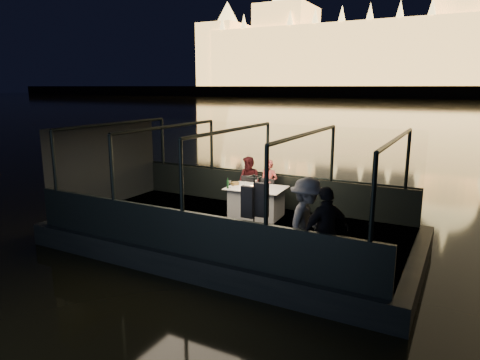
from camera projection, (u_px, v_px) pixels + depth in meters
The scene contains 29 objects.
river_water at pixel (442, 107), 79.30m from camera, with size 500.00×500.00×0.00m, color black.
boat_hull at pixel (232, 245), 10.38m from camera, with size 8.60×4.40×1.00m, color black.
boat_deck at pixel (232, 227), 10.28m from camera, with size 8.00×4.00×0.04m, color black.
gunwale_port at pixel (267, 190), 11.90m from camera, with size 8.00×0.08×0.90m, color black.
gunwale_starboard at pixel (183, 232), 8.45m from camera, with size 8.00×0.08×0.90m, color black.
cabin_glass_port at pixel (268, 149), 11.65m from camera, with size 8.00×0.02×1.40m, color #99B2B2, non-canonical shape.
cabin_glass_starboard at pixel (181, 176), 8.21m from camera, with size 8.00×0.02×1.40m, color #99B2B2, non-canonical shape.
cabin_roof_glass at pixel (232, 130), 9.78m from camera, with size 8.00×4.00×0.02m, color #99B2B2, non-canonical shape.
end_wall_fore at pixel (106, 165), 11.87m from camera, with size 0.02×4.00×2.30m, color black, non-canonical shape.
end_wall_aft at pixel (414, 200), 8.18m from camera, with size 0.02×4.00×2.30m, color black, non-canonical shape.
canopy_ribs at pixel (232, 179), 10.03m from camera, with size 8.00×4.00×2.30m, color black, non-canonical shape.
embankment at pixel (461, 93), 191.08m from camera, with size 400.00×140.00×6.00m, color #423D33.
parliament_building at pixel (467, 16), 154.95m from camera, with size 220.00×32.00×60.00m, color #F2D18C, non-canonical shape.
dining_table_central at pixel (256, 202), 10.93m from camera, with size 1.45×1.05×0.77m, color silver.
chair_port_left at pixel (246, 193), 11.56m from camera, with size 0.42×0.42×0.89m, color black.
chair_port_right at pixel (265, 196), 11.30m from camera, with size 0.40×0.40×0.87m, color black.
coat_stand at pixel (254, 211), 8.34m from camera, with size 0.45×0.36×1.62m, color black, non-canonical shape.
person_woman_coral at pixel (269, 183), 11.47m from camera, with size 0.49×0.33×1.37m, color #D6554E.
person_man_maroon at pixel (249, 180), 11.74m from camera, with size 0.67×0.52×1.40m, color #3D1114.
passenger_stripe at pixel (306, 224), 7.71m from camera, with size 1.11×0.62×1.71m, color silver.
passenger_dark at pixel (326, 230), 7.38m from camera, with size 0.95×0.40×1.62m, color black.
wine_bottle at pixel (228, 183), 10.74m from camera, with size 0.06×0.06×0.27m, color #14371B.
bread_basket at pixel (235, 184), 11.09m from camera, with size 0.21×0.21×0.08m, color brown.
amber_candle at pixel (252, 188), 10.66m from camera, with size 0.06×0.06×0.09m, color orange.
plate_near at pixel (257, 191), 10.47m from camera, with size 0.24×0.24×0.02m, color white.
plate_far at pixel (239, 185), 11.04m from camera, with size 0.25×0.25×0.02m, color white.
wine_glass_white at pixel (230, 184), 10.80m from camera, with size 0.06×0.06×0.19m, color white, non-canonical shape.
wine_glass_red at pixel (256, 184), 10.80m from camera, with size 0.07×0.07×0.20m, color white, non-canonical shape.
wine_glass_empty at pixel (244, 186), 10.61m from camera, with size 0.07×0.07×0.21m, color white, non-canonical shape.
Camera 1 is at (4.79, -8.55, 3.77)m, focal length 32.00 mm.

